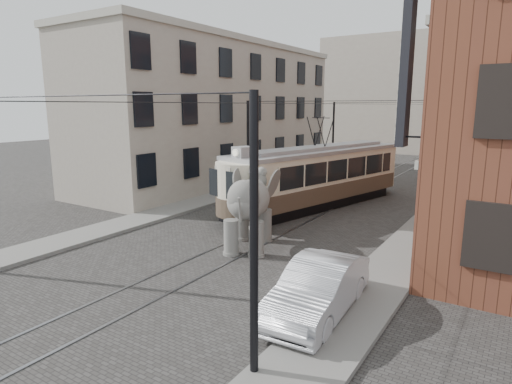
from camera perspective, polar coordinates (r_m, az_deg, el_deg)
The scene contains 10 objects.
ground at distance 20.31m, azimuth 2.75°, elevation -4.90°, with size 120.00×120.00×0.00m, color #3F3C3A.
tram_rails at distance 20.30m, azimuth 2.75°, elevation -4.86°, with size 1.54×80.00×0.02m, color slate, non-canonical shape.
sidewalk_right at distance 18.20m, azimuth 19.49°, elevation -7.27°, with size 2.00×60.00×0.15m, color slate.
sidewalk_left at distance 24.07m, azimuth -10.79°, elevation -2.29°, with size 2.00×60.00×0.15m, color slate.
stucco_building at distance 33.95m, azimuth -4.98°, elevation 10.21°, with size 7.00×24.00×10.00m, color #A29586.
distant_block at distance 57.74m, azimuth 23.50°, elevation 11.81°, with size 28.00×10.00×14.00m, color #A29586.
catenary at distance 24.19m, azimuth 8.35°, elevation 4.90°, with size 11.00×30.20×6.00m, color black, non-canonical shape.
tram at distance 24.48m, azimuth 8.43°, elevation 3.89°, with size 2.64×12.81×5.08m, color beige, non-canonical shape.
elephant at distance 17.29m, azimuth -0.97°, elevation -2.49°, with size 2.78×5.05×3.09m, color slate, non-canonical shape.
parked_car at distance 12.23m, azimuth 8.28°, elevation -12.56°, with size 1.63×4.62×1.52m, color #B1B1B6.
Camera 1 is at (9.67, -16.91, 5.71)m, focal length 30.09 mm.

